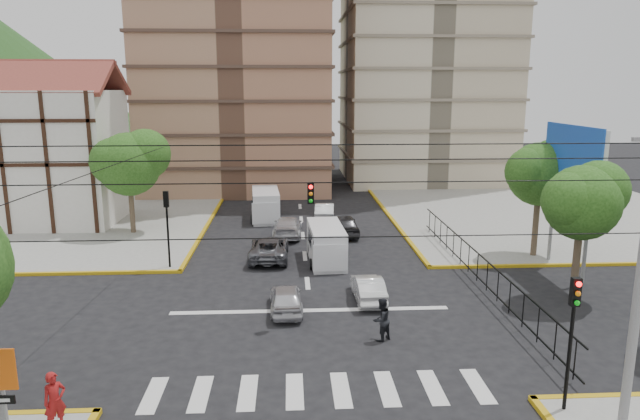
{
  "coord_description": "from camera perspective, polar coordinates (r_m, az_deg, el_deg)",
  "views": [
    {
      "loc": [
        -0.89,
        -23.83,
        10.22
      ],
      "look_at": [
        0.67,
        4.93,
        4.0
      ],
      "focal_mm": 32.0,
      "sensor_mm": 36.0,
      "label": 1
    }
  ],
  "objects": [
    {
      "name": "car_grey_mid_left",
      "position": [
        34.75,
        -5.11,
        -3.79
      ],
      "size": [
        2.35,
        4.97,
        1.37
      ],
      "primitive_type": "imported",
      "rotation": [
        0.0,
        0.0,
        3.13
      ],
      "color": "slate",
      "rests_on": "ground"
    },
    {
      "name": "billboard",
      "position": [
        33.81,
        23.97,
        3.96
      ],
      "size": [
        0.36,
        6.2,
        8.1
      ],
      "color": "slate",
      "rests_on": "ground"
    },
    {
      "name": "park_fence",
      "position": [
        31.7,
        15.38,
        -7.08
      ],
      "size": [
        0.1,
        22.5,
        1.66
      ],
      "primitive_type": null,
      "color": "black",
      "rests_on": "ground"
    },
    {
      "name": "car_darkgrey_mid_right",
      "position": [
        40.15,
        2.41,
        -1.48
      ],
      "size": [
        2.04,
        4.46,
        1.48
      ],
      "primitive_type": "imported",
      "rotation": [
        0.0,
        0.0,
        3.21
      ],
      "color": "#2B2A2D",
      "rests_on": "ground"
    },
    {
      "name": "traffic_light_hanging",
      "position": [
        22.24,
        -0.74,
        0.99
      ],
      "size": [
        18.0,
        9.12,
        0.92
      ],
      "color": "black",
      "rests_on": "ground"
    },
    {
      "name": "tree_park_a",
      "position": [
        29.84,
        24.88,
        0.99
      ],
      "size": [
        4.41,
        3.6,
        6.83
      ],
      "color": "#473828",
      "rests_on": "ground"
    },
    {
      "name": "car_silver_front_left",
      "position": [
        26.81,
        -3.42,
        -8.78
      ],
      "size": [
        1.64,
        3.78,
        1.27
      ],
      "primitive_type": "imported",
      "rotation": [
        0.0,
        0.0,
        3.18
      ],
      "color": "silver",
      "rests_on": "ground"
    },
    {
      "name": "traffic_light_se",
      "position": [
        19.57,
        23.93,
        -10.2
      ],
      "size": [
        0.28,
        0.22,
        4.4
      ],
      "color": "black",
      "rests_on": "ground"
    },
    {
      "name": "crosswalk_stripes",
      "position": [
        20.57,
        -0.21,
        -17.59
      ],
      "size": [
        12.0,
        2.4,
        0.01
      ],
      "primitive_type": "cube",
      "color": "silver",
      "rests_on": "ground"
    },
    {
      "name": "tree_tudor",
      "position": [
        41.64,
        -18.47,
        4.66
      ],
      "size": [
        5.39,
        4.4,
        7.43
      ],
      "color": "#473828",
      "rests_on": "ground"
    },
    {
      "name": "van_right_lane",
      "position": [
        33.69,
        0.65,
        -3.57
      ],
      "size": [
        2.14,
        4.97,
        2.2
      ],
      "rotation": [
        0.0,
        0.0,
        0.05
      ],
      "color": "silver",
      "rests_on": "ground"
    },
    {
      "name": "van_left_lane",
      "position": [
        44.81,
        -5.47,
        0.42
      ],
      "size": [
        2.36,
        5.26,
        2.31
      ],
      "rotation": [
        0.0,
        0.0,
        0.07
      ],
      "color": "silver",
      "rests_on": "ground"
    },
    {
      "name": "stop_line",
      "position": [
        27.05,
        -1.0,
        -10.0
      ],
      "size": [
        13.0,
        0.4,
        0.01
      ],
      "primitive_type": "cube",
      "color": "silver",
      "rests_on": "ground"
    },
    {
      "name": "utility_pole_se",
      "position": [
        18.65,
        29.33,
        -6.44
      ],
      "size": [
        1.4,
        0.28,
        9.0
      ],
      "color": "slate",
      "rests_on": "ground"
    },
    {
      "name": "district_sign",
      "position": [
        18.33,
        -29.32,
        -14.56
      ],
      "size": [
        0.9,
        0.12,
        3.2
      ],
      "color": "slate",
      "rests_on": "ground"
    },
    {
      "name": "tree_park_c",
      "position": [
        36.43,
        21.25,
        3.65
      ],
      "size": [
        4.65,
        3.8,
        7.25
      ],
      "color": "#473828",
      "rests_on": "ground"
    },
    {
      "name": "sidewalk_nw",
      "position": [
        48.88,
        -26.04,
        -1.05
      ],
      "size": [
        26.0,
        26.0,
        0.15
      ],
      "primitive_type": "cube",
      "color": "gray",
      "rests_on": "ground"
    },
    {
      "name": "ground",
      "position": [
        25.95,
        -0.9,
        -11.01
      ],
      "size": [
        160.0,
        160.0,
        0.0
      ],
      "primitive_type": "plane",
      "color": "black",
      "rests_on": "ground"
    },
    {
      "name": "car_white_front_right",
      "position": [
        28.18,
        4.83,
        -7.78
      ],
      "size": [
        1.42,
        3.79,
        1.24
      ],
      "primitive_type": "imported",
      "rotation": [
        0.0,
        0.0,
        3.17
      ],
      "color": "white",
      "rests_on": "ground"
    },
    {
      "name": "pedestrian_sw_corner",
      "position": [
        19.58,
        -24.99,
        -16.92
      ],
      "size": [
        0.79,
        0.77,
        1.83
      ],
      "primitive_type": "imported",
      "rotation": [
        0.0,
        0.0,
        0.72
      ],
      "color": "maroon",
      "rests_on": "sidewalk_sw"
    },
    {
      "name": "pedestrian_crosswalk",
      "position": [
        23.89,
        6.15,
        -10.84
      ],
      "size": [
        1.11,
        1.08,
        1.81
      ],
      "primitive_type": "imported",
      "rotation": [
        0.0,
        0.0,
        3.79
      ],
      "color": "black",
      "rests_on": "ground"
    },
    {
      "name": "traffic_light_nw",
      "position": [
        33.15,
        -15.05,
        -0.62
      ],
      "size": [
        0.28,
        0.22,
        4.4
      ],
      "color": "black",
      "rests_on": "ground"
    },
    {
      "name": "car_silver_rear_left",
      "position": [
        39.89,
        -3.26,
        -1.66
      ],
      "size": [
        2.18,
        4.84,
        1.38
      ],
      "primitive_type": "imported",
      "rotation": [
        0.0,
        0.0,
        3.09
      ],
      "color": "silver",
      "rests_on": "ground"
    },
    {
      "name": "sidewalk_ne",
      "position": [
        49.61,
        21.88,
        -0.51
      ],
      "size": [
        26.0,
        26.0,
        0.15
      ],
      "primitive_type": "cube",
      "color": "gray",
      "rests_on": "ground"
    },
    {
      "name": "car_white_rear_right",
      "position": [
        44.69,
        0.47,
        -0.14
      ],
      "size": [
        1.79,
        4.25,
        1.36
      ],
      "primitive_type": "imported",
      "rotation": [
        0.0,
        0.0,
        3.06
      ],
      "color": "white",
      "rests_on": "ground"
    },
    {
      "name": "tudor_building",
      "position": [
        47.69,
        -25.5,
        5.02
      ],
      "size": [
        10.8,
        8.05,
        12.23
      ],
      "color": "silver",
      "rests_on": "ground"
    }
  ]
}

